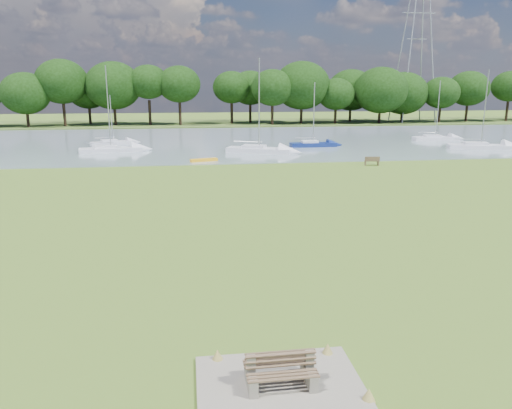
{
  "coord_description": "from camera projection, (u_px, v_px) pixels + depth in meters",
  "views": [
    {
      "loc": [
        -2.12,
        -25.01,
        7.51
      ],
      "look_at": [
        1.02,
        -2.0,
        1.87
      ],
      "focal_mm": 35.0,
      "sensor_mm": 36.0,
      "label": 1
    }
  ],
  "objects": [
    {
      "name": "sailboat_5",
      "position": [
        480.0,
        145.0,
        58.49
      ],
      "size": [
        7.68,
        4.09,
        9.06
      ],
      "rotation": [
        0.0,
        0.0,
        -0.29
      ],
      "color": "silver",
      "rests_on": "river"
    },
    {
      "name": "far_bank",
      "position": [
        199.0,
        124.0,
        95.46
      ],
      "size": [
        220.0,
        20.0,
        0.4
      ],
      "primitive_type": "cube",
      "color": "#4C6626",
      "rests_on": "ground"
    },
    {
      "name": "concrete_pad",
      "position": [
        280.0,
        386.0,
        12.64
      ],
      "size": [
        4.2,
        3.2,
        0.1
      ],
      "primitive_type": "cube",
      "color": "gray",
      "rests_on": "ground"
    },
    {
      "name": "sailboat_6",
      "position": [
        110.0,
        148.0,
        55.81
      ],
      "size": [
        7.1,
        3.14,
        9.38
      ],
      "rotation": [
        0.0,
        0.0,
        0.18
      ],
      "color": "silver",
      "rests_on": "river"
    },
    {
      "name": "sailboat_7",
      "position": [
        258.0,
        148.0,
        55.17
      ],
      "size": [
        7.39,
        4.62,
        10.14
      ],
      "rotation": [
        0.0,
        0.0,
        -0.4
      ],
      "color": "silver",
      "rests_on": "river"
    },
    {
      "name": "riverbank_bench",
      "position": [
        372.0,
        161.0,
        46.84
      ],
      "size": [
        1.44,
        0.61,
        0.86
      ],
      "rotation": [
        0.0,
        0.0,
        -0.14
      ],
      "color": "brown",
      "rests_on": "ground"
    },
    {
      "name": "sailboat_1",
      "position": [
        112.0,
        142.0,
        62.24
      ],
      "size": [
        5.52,
        3.44,
        6.12
      ],
      "rotation": [
        0.0,
        0.0,
        0.39
      ],
      "color": "silver",
      "rests_on": "river"
    },
    {
      "name": "sailboat_4",
      "position": [
        313.0,
        143.0,
        60.47
      ],
      "size": [
        5.6,
        1.72,
        7.61
      ],
      "rotation": [
        0.0,
        0.0,
        0.03
      ],
      "color": "navy",
      "rests_on": "river"
    },
    {
      "name": "sailboat_0",
      "position": [
        435.0,
        137.0,
        67.38
      ],
      "size": [
        6.12,
        2.02,
        7.84
      ],
      "rotation": [
        0.0,
        0.0,
        -0.06
      ],
      "color": "silver",
      "rests_on": "river"
    },
    {
      "name": "river",
      "position": [
        204.0,
        141.0,
        66.57
      ],
      "size": [
        220.0,
        40.0,
        0.1
      ],
      "primitive_type": "cube",
      "color": "gray",
      "rests_on": "ground"
    },
    {
      "name": "ground",
      "position": [
        232.0,
        231.0,
        26.13
      ],
      "size": [
        220.0,
        220.0,
        0.0
      ],
      "primitive_type": "plane",
      "color": "olive"
    },
    {
      "name": "pylon",
      "position": [
        419.0,
        13.0,
        94.19
      ],
      "size": [
        6.69,
        4.69,
        33.16
      ],
      "color": "#979A9F",
      "rests_on": "far_bank"
    },
    {
      "name": "bench_pair",
      "position": [
        280.0,
        370.0,
        12.54
      ],
      "size": [
        1.8,
        1.08,
        0.96
      ],
      "rotation": [
        0.0,
        0.0,
        0.01
      ],
      "color": "gray",
      "rests_on": "concrete_pad"
    },
    {
      "name": "tree_line",
      "position": [
        231.0,
        88.0,
        90.79
      ],
      "size": [
        153.44,
        9.49,
        11.49
      ],
      "color": "black",
      "rests_on": "far_bank"
    },
    {
      "name": "kayak",
      "position": [
        204.0,
        160.0,
        49.12
      ],
      "size": [
        2.78,
        1.41,
        0.27
      ],
      "primitive_type": "cube",
      "rotation": [
        0.0,
        0.0,
        0.3
      ],
      "color": "#FCAF17",
      "rests_on": "river"
    }
  ]
}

